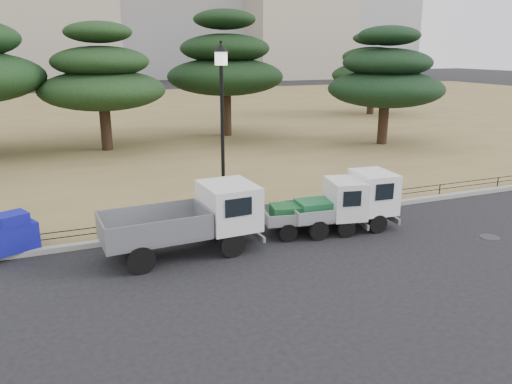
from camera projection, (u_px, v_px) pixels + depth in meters
name	position (u px, v px, depth m)	size (l,w,h in m)	color
ground	(282.00, 254.00, 14.11)	(220.00, 220.00, 0.00)	black
lawn	(127.00, 118.00, 41.37)	(120.00, 56.00, 0.15)	olive
curb	(249.00, 223.00, 16.41)	(120.00, 0.25, 0.16)	gray
truck_large	(191.00, 218.00, 13.95)	(4.42, 1.96, 1.89)	black
truck_kei_front	(321.00, 207.00, 15.62)	(3.33, 1.87, 1.66)	black
truck_kei_rear	(349.00, 202.00, 15.92)	(3.54, 1.72, 1.80)	black
street_lamp	(222.00, 105.00, 15.34)	(0.50, 0.50, 5.60)	black
pipe_fence	(248.00, 211.00, 16.44)	(38.00, 0.04, 0.40)	black
tarp_pile	(3.00, 235.00, 13.91)	(1.99, 1.76, 1.09)	#14169F
manhole	(490.00, 237.00, 15.38)	(0.60, 0.60, 0.01)	#2D2D30
pine_center_left	(102.00, 77.00, 26.89)	(6.76, 6.76, 6.87)	black
pine_center_right	(225.00, 64.00, 31.45)	(7.37, 7.37, 7.82)	black
pine_east_near	(386.00, 77.00, 28.73)	(6.66, 6.66, 6.73)	black
pine_east_far	(373.00, 67.00, 42.26)	(6.85, 6.85, 6.89)	black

